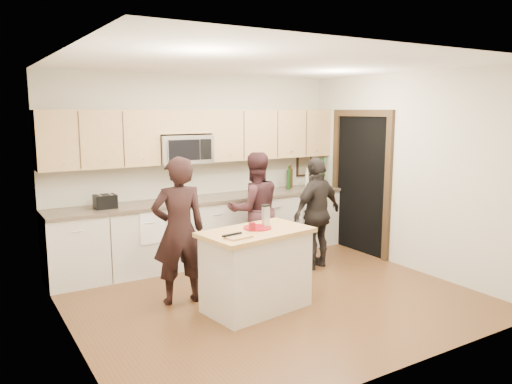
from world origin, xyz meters
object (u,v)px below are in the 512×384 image
toaster (105,201)px  woman_right (317,213)px  woman_left (179,231)px  woman_center (255,210)px  island (256,269)px

toaster → woman_right: size_ratio=0.17×
woman_left → woman_right: bearing=-165.3°
toaster → woman_center: 2.02m
island → woman_center: bearing=51.2°
woman_right → woman_center: bearing=-49.4°
island → woman_right: woman_right is taller
toaster → woman_center: woman_center is taller
toaster → woman_left: 1.37m
woman_center → woman_right: woman_center is taller
woman_right → woman_left: bearing=-7.2°
woman_center → woman_right: (0.70, -0.52, -0.03)m
island → woman_left: 0.98m
woman_left → woman_center: woman_left is taller
woman_left → woman_right: woman_left is taller
island → woman_center: woman_center is taller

